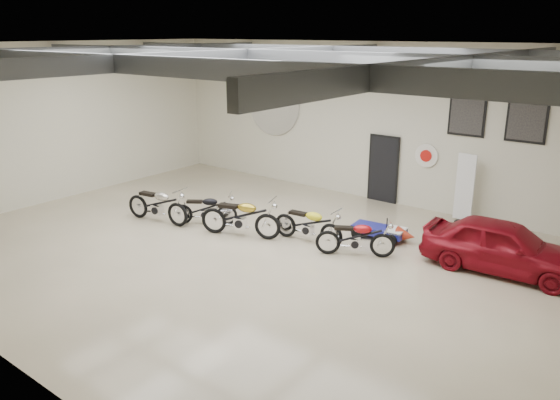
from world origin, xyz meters
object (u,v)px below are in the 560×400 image
Objects in this scene: motorcycle_black at (204,209)px; vintage_car at (503,246)px; motorcycle_gold at (240,216)px; motorcycle_red at (355,237)px; motorcycle_silver at (157,204)px; motorcycle_yellow at (308,223)px; go_kart at (384,228)px; banner_stand at (465,190)px.

vintage_car is at bearing -20.65° from motorcycle_black.
motorcycle_black is 1.43m from motorcycle_gold.
motorcycle_red is at bearing -26.69° from motorcycle_black.
motorcycle_silver is 4.54m from motorcycle_yellow.
motorcycle_gold is 1.29× the size of go_kart.
motorcycle_silver is at bearing 173.01° from motorcycle_gold.
banner_stand is 2.92m from go_kart.
vintage_car is (3.05, -0.13, 0.30)m from go_kart.
motorcycle_silver is 9.26m from vintage_car.
motorcycle_red is at bearing -97.26° from go_kart.
go_kart is 0.48× the size of vintage_car.
motorcycle_silver is 1.08× the size of motorcycle_yellow.
motorcycle_silver is at bearing 173.59° from motorcycle_black.
motorcycle_gold is 0.62× the size of vintage_car.
vintage_car is (7.64, 1.95, 0.14)m from motorcycle_black.
vintage_car reaches higher than motorcycle_black.
motorcycle_black is at bearing 100.84° from vintage_car.
vintage_car is at bearing 11.20° from motorcycle_yellow.
banner_stand is 1.15× the size of go_kart.
go_kart is (5.83, 2.75, -0.25)m from motorcycle_silver.
motorcycle_red is (5.77, 1.33, -0.06)m from motorcycle_silver.
motorcycle_silver is 1.13× the size of motorcycle_red.
vintage_car is (1.92, -2.73, -0.37)m from banner_stand.
motorcycle_yellow is at bearing -142.19° from go_kart.
go_kart is at bearing 84.10° from vintage_car.
motorcycle_gold is at bearing -127.54° from banner_stand.
motorcycle_gold is 1.17× the size of motorcycle_red.
banner_stand is at bearing 4.34° from motorcycle_black.
go_kart is at bearing -10.59° from motorcycle_black.
motorcycle_gold is 3.84m from go_kart.
motorcycle_yellow reaches higher than motorcycle_red.
banner_stand is 0.89× the size of motorcycle_gold.
motorcycle_silver is at bearing -137.83° from banner_stand.
vintage_car reaches higher than motorcycle_silver.
motorcycle_silver reaches higher than go_kart.
motorcycle_red is at bearing -5.67° from motorcycle_yellow.
motorcycle_yellow is at bearing 4.83° from motorcycle_gold.
motorcycle_gold is at bearing 164.25° from motorcycle_red.
motorcycle_black is (-5.72, -4.68, -0.51)m from banner_stand.
vintage_car reaches higher than motorcycle_red.
go_kart is at bearing 58.79° from motorcycle_red.
banner_stand is 7.41m from motorcycle_black.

